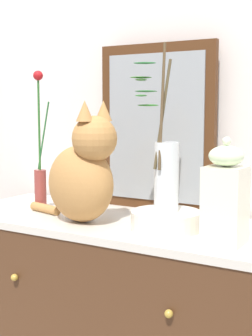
% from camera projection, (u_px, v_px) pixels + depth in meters
% --- Properties ---
extents(wall_back, '(4.40, 0.08, 2.60)m').
position_uv_depth(wall_back, '(168.00, 80.00, 1.91)').
color(wall_back, silver).
rests_on(wall_back, ground_plane).
extents(sideboard, '(1.29, 0.50, 0.81)m').
position_uv_depth(sideboard, '(126.00, 334.00, 1.75)').
color(sideboard, '#482B19').
rests_on(sideboard, ground_plane).
extents(mirror_leaning, '(0.46, 0.03, 0.62)m').
position_uv_depth(mirror_leaning, '(156.00, 128.00, 1.84)').
color(mirror_leaning, '#472814').
rests_on(mirror_leaning, sideboard).
extents(cat_sitting, '(0.41, 0.24, 0.41)m').
position_uv_depth(cat_sitting, '(83.00, 173.00, 1.65)').
color(cat_sitting, '#B17D44').
rests_on(cat_sitting, sideboard).
extents(vase_slim_green, '(0.07, 0.04, 0.52)m').
position_uv_depth(vase_slim_green, '(40.00, 171.00, 1.87)').
color(vase_slim_green, brown).
rests_on(vase_slim_green, sideboard).
extents(bowl_porcelain, '(0.22, 0.22, 0.06)m').
position_uv_depth(bowl_porcelain, '(166.00, 221.00, 1.56)').
color(bowl_porcelain, silver).
rests_on(bowl_porcelain, sideboard).
extents(vase_glass_clear, '(0.17, 0.13, 0.52)m').
position_uv_depth(vase_glass_clear, '(165.00, 168.00, 1.54)').
color(vase_glass_clear, silver).
rests_on(vase_glass_clear, bowl_porcelain).
extents(jar_lidded_porcelain, '(0.11, 0.11, 0.30)m').
position_uv_depth(jar_lidded_porcelain, '(225.00, 196.00, 1.39)').
color(jar_lidded_porcelain, silver).
rests_on(jar_lidded_porcelain, sideboard).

